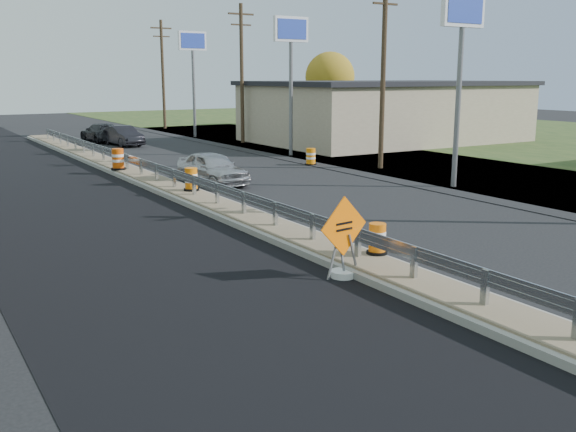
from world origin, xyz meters
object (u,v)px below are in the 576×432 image
barrel_median_mid (191,180)px  car_dark_mid (123,136)px  barrel_median_near (377,239)px  caution_sign (343,257)px  barrel_median_far (118,160)px  car_dark_far (101,132)px  barrel_shoulder_near (311,157)px  car_silver (212,168)px

barrel_median_mid → car_dark_mid: size_ratio=0.22×
barrel_median_near → car_dark_mid: 30.98m
caution_sign → barrel_median_mid: size_ratio=2.17×
barrel_median_near → barrel_median_mid: barrel_median_mid is taller
barrel_median_far → car_dark_mid: bearing=71.5°
barrel_median_far → car_dark_far: size_ratio=0.22×
barrel_median_far → car_dark_far: 16.55m
barrel_shoulder_near → car_silver: 7.58m
car_silver → car_dark_far: car_silver is taller
barrel_shoulder_near → car_dark_mid: 15.77m
car_silver → car_dark_mid: car_silver is taller
barrel_median_mid → car_silver: bearing=48.8°
car_dark_mid → caution_sign: bearing=-105.0°
car_silver → caution_sign: bearing=-108.5°
car_dark_mid → car_dark_far: car_dark_far is taller
barrel_median_far → car_dark_far: (3.74, 16.12, -0.04)m
barrel_median_mid → car_silver: size_ratio=0.21×
car_silver → car_dark_mid: (1.65, 17.69, -0.04)m
car_silver → car_dark_far: (1.13, 21.07, -0.04)m
car_dark_mid → car_silver: bearing=-101.7°
barrel_median_near → car_silver: bearing=82.9°
barrel_median_near → barrel_shoulder_near: bearing=61.6°
car_dark_far → barrel_shoulder_near: bearing=103.6°
barrel_median_mid → car_dark_far: car_dark_far is taller
car_dark_mid → barrel_shoulder_near: bearing=-76.5°
barrel_median_near → barrel_shoulder_near: barrel_median_near is taller
car_dark_mid → barrel_median_far: bearing=-114.9°
barrel_median_far → car_silver: bearing=-62.1°
barrel_shoulder_near → car_dark_mid: size_ratio=0.22×
car_dark_mid → car_dark_far: bearing=92.4°
barrel_median_mid → car_dark_far: size_ratio=0.19×
caution_sign → barrel_median_near: bearing=13.6°
car_dark_far → barrel_median_mid: bearing=78.1°
barrel_shoulder_near → car_dark_far: size_ratio=0.19×
car_dark_far → car_silver: bearing=82.6°
barrel_shoulder_near → barrel_median_near: bearing=-118.4°
car_silver → car_dark_mid: 17.76m
barrel_shoulder_near → car_dark_mid: bearing=109.9°
car_silver → car_dark_far: 21.10m
caution_sign → barrel_median_far: caution_sign is taller
barrel_median_mid → car_silver: (1.94, 2.22, 0.05)m
caution_sign → car_dark_mid: (4.74, 31.36, 0.17)m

